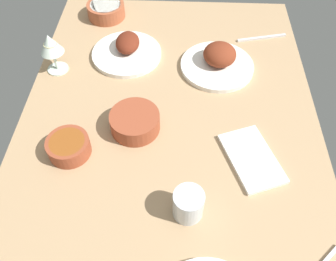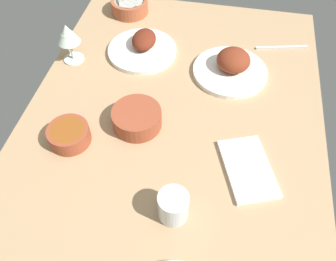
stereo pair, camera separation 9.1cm
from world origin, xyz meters
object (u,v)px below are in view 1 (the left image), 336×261
at_px(water_tumbler, 188,204).
at_px(fork_loose, 262,38).
at_px(plate_center_main, 218,61).
at_px(folded_napkin, 252,158).
at_px(bowl_potatoes, 135,121).
at_px(wine_glass, 51,46).
at_px(bowl_soup, 68,146).
at_px(bowl_cream, 106,10).
at_px(plate_far_side, 127,50).

bearing_deg(water_tumbler, fork_loose, -20.81).
distance_m(plate_center_main, folded_napkin, 0.39).
bearing_deg(folded_napkin, bowl_potatoes, 73.64).
distance_m(wine_glass, fork_loose, 0.75).
bearing_deg(water_tumbler, bowl_potatoes, 30.94).
xyz_separation_m(wine_glass, folded_napkin, (-0.34, -0.62, -0.09)).
height_order(plate_center_main, bowl_soup, plate_center_main).
bearing_deg(folded_napkin, fork_loose, -9.76).
distance_m(wine_glass, folded_napkin, 0.71).
distance_m(bowl_soup, water_tumbler, 0.37).
xyz_separation_m(bowl_cream, wine_glass, (-0.32, 0.12, 0.07)).
bearing_deg(bowl_soup, water_tumbler, -116.77).
bearing_deg(plate_far_side, folded_napkin, -137.49).
distance_m(bowl_cream, fork_loose, 0.61).
height_order(wine_glass, water_tumbler, wine_glass).
bearing_deg(bowl_potatoes, folded_napkin, -106.36).
bearing_deg(plate_far_side, wine_glass, 111.47).
bearing_deg(bowl_soup, plate_center_main, -48.67).
bearing_deg(bowl_potatoes, fork_loose, -43.66).
bearing_deg(plate_far_side, water_tumbler, -159.71).
height_order(bowl_soup, water_tumbler, water_tumbler).
bearing_deg(folded_napkin, plate_center_main, 11.55).
bearing_deg(plate_far_side, plate_center_main, -99.23).
relative_size(bowl_potatoes, bowl_cream, 1.00).
bearing_deg(bowl_potatoes, plate_center_main, -42.02).
relative_size(bowl_soup, bowl_cream, 0.82).
distance_m(bowl_soup, fork_loose, 0.80).
bearing_deg(wine_glass, bowl_potatoes, -129.96).
bearing_deg(fork_loose, plate_far_side, -0.58).
xyz_separation_m(plate_far_side, wine_glass, (-0.09, 0.23, 0.08)).
bearing_deg(bowl_potatoes, bowl_soup, 118.50).
relative_size(plate_center_main, bowl_soup, 2.11).
relative_size(bowl_potatoes, bowl_soup, 1.23).
xyz_separation_m(plate_far_side, plate_center_main, (-0.05, -0.32, 0.01)).
distance_m(plate_far_side, fork_loose, 0.50).
relative_size(bowl_cream, folded_napkin, 0.73).
bearing_deg(fork_loose, folded_napkin, 66.76).
bearing_deg(bowl_soup, folded_napkin, -90.33).
bearing_deg(water_tumbler, wine_glass, 41.55).
bearing_deg(bowl_cream, water_tumbler, -158.22).
xyz_separation_m(plate_far_side, bowl_potatoes, (-0.33, -0.06, 0.01)).
bearing_deg(fork_loose, wine_glass, 2.24).
xyz_separation_m(bowl_soup, folded_napkin, (-0.00, -0.50, -0.02)).
xyz_separation_m(plate_center_main, fork_loose, (0.16, -0.17, -0.02)).
xyz_separation_m(plate_center_main, wine_glass, (-0.04, 0.54, 0.07)).
distance_m(bowl_potatoes, wine_glass, 0.38).
distance_m(plate_far_side, bowl_potatoes, 0.34).
bearing_deg(wine_glass, plate_center_main, -86.01).
bearing_deg(wine_glass, fork_loose, -74.29).
bearing_deg(bowl_soup, bowl_cream, -0.17).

